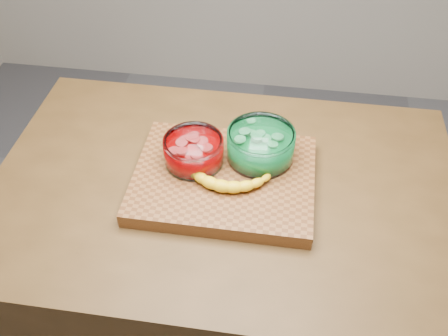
# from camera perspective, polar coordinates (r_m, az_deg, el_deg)

# --- Properties ---
(counter) EXTENTS (1.20, 0.80, 0.90)m
(counter) POSITION_cam_1_polar(r_m,az_deg,el_deg) (1.63, 0.00, -12.91)
(counter) COLOR #4B3116
(counter) RESTS_ON ground
(cutting_board) EXTENTS (0.45, 0.35, 0.04)m
(cutting_board) POSITION_cam_1_polar(r_m,az_deg,el_deg) (1.26, 0.00, -1.30)
(cutting_board) COLOR brown
(cutting_board) RESTS_ON counter
(bowl_red) EXTENTS (0.15, 0.15, 0.07)m
(bowl_red) POSITION_cam_1_polar(r_m,az_deg,el_deg) (1.26, -3.48, 1.94)
(bowl_red) COLOR white
(bowl_red) RESTS_ON cutting_board
(bowl_green) EXTENTS (0.17, 0.17, 0.08)m
(bowl_green) POSITION_cam_1_polar(r_m,az_deg,el_deg) (1.27, 4.21, 2.59)
(bowl_green) COLOR white
(bowl_green) RESTS_ON cutting_board
(banana) EXTENTS (0.25, 0.12, 0.04)m
(banana) POSITION_cam_1_polar(r_m,az_deg,el_deg) (1.22, 0.21, -1.00)
(banana) COLOR yellow
(banana) RESTS_ON cutting_board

